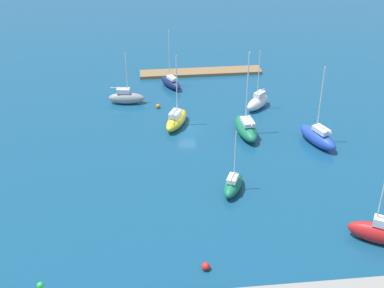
% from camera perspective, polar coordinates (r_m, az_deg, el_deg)
% --- Properties ---
extents(water, '(160.00, 160.00, 0.00)m').
position_cam_1_polar(water, '(74.21, -0.58, 1.71)').
color(water, navy).
rests_on(water, ground).
extents(pier_dock, '(20.75, 2.98, 0.52)m').
position_cam_1_polar(pier_dock, '(91.57, 0.95, 7.72)').
color(pier_dock, olive).
rests_on(pier_dock, ground).
extents(sailboat_green_far_south, '(3.05, 7.05, 11.82)m').
position_cam_1_polar(sailboat_green_far_south, '(72.32, 5.82, 1.75)').
color(sailboat_green_far_south, '#19724C').
rests_on(sailboat_green_far_south, water).
extents(sailboat_gray_outer_mooring, '(5.60, 2.35, 8.12)m').
position_cam_1_polar(sailboat_gray_outer_mooring, '(81.40, -7.07, 5.00)').
color(sailboat_gray_outer_mooring, gray).
rests_on(sailboat_gray_outer_mooring, water).
extents(sailboat_red_off_beacon, '(5.82, 4.35, 11.24)m').
position_cam_1_polar(sailboat_red_off_beacon, '(56.93, 19.28, -8.90)').
color(sailboat_red_off_beacon, red).
rests_on(sailboat_red_off_beacon, water).
extents(sailboat_blue_center_basin, '(4.52, 6.91, 10.87)m').
position_cam_1_polar(sailboat_blue_center_basin, '(71.73, 13.35, 0.78)').
color(sailboat_blue_center_basin, '#2347B2').
rests_on(sailboat_blue_center_basin, water).
extents(sailboat_navy_lone_north, '(3.88, 5.33, 9.52)m').
position_cam_1_polar(sailboat_navy_lone_north, '(86.21, -2.29, 6.63)').
color(sailboat_navy_lone_north, '#141E4C').
rests_on(sailboat_navy_lone_north, water).
extents(sailboat_white_inner_mooring, '(4.75, 4.76, 9.15)m').
position_cam_1_polar(sailboat_white_inner_mooring, '(79.82, 7.08, 4.51)').
color(sailboat_white_inner_mooring, white).
rests_on(sailboat_white_inner_mooring, water).
extents(sailboat_yellow_mid_basin, '(4.43, 6.29, 10.39)m').
position_cam_1_polar(sailboat_yellow_mid_basin, '(74.23, -1.69, 2.63)').
color(sailboat_yellow_mid_basin, yellow).
rests_on(sailboat_yellow_mid_basin, water).
extents(sailboat_green_far_north, '(3.63, 5.20, 7.74)m').
position_cam_1_polar(sailboat_green_far_north, '(61.09, 4.43, -4.34)').
color(sailboat_green_far_north, '#19724C').
rests_on(sailboat_green_far_north, water).
extents(mooring_buoy_red, '(0.80, 0.80, 0.80)m').
position_cam_1_polar(mooring_buoy_red, '(51.41, 1.48, -13.00)').
color(mooring_buoy_red, red).
rests_on(mooring_buoy_red, water).
extents(mooring_buoy_orange, '(0.63, 0.63, 0.63)m').
position_cam_1_polar(mooring_buoy_orange, '(79.82, -3.67, 4.09)').
color(mooring_buoy_orange, orange).
rests_on(mooring_buoy_orange, water).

